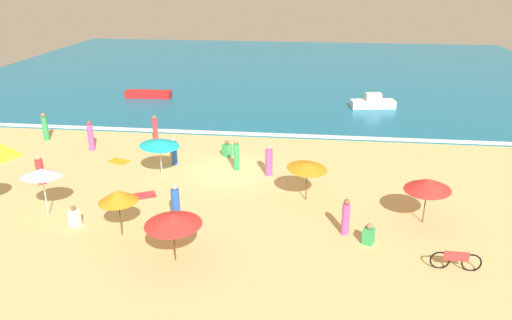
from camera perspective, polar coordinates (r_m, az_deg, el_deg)
The scene contains 26 objects.
ground_plane at distance 26.54m, azimuth -3.21°, elevation -1.39°, with size 60.00×60.00×0.00m, color #D8B775.
ocean_water at distance 53.25m, azimuth 2.03°, elevation 10.31°, with size 60.00×44.00×0.10m, color #146B93.
wave_breaker_foam at distance 32.33m, azimuth -1.30°, elevation 3.07°, with size 57.00×0.70×0.01m, color white.
beach_umbrella_2 at distance 18.24m, azimuth -9.63°, elevation -6.80°, with size 2.91×2.92×1.97m.
beach_umbrella_4 at distance 22.83m, azimuth 5.96°, elevation -0.68°, with size 2.69×2.69×1.95m.
beach_umbrella_5 at distance 20.44m, azimuth -15.74°, elevation -4.05°, with size 1.66×1.65×2.02m.
beach_umbrella_6 at distance 25.73m, azimuth -11.13°, elevation 1.95°, with size 2.54×2.53×2.11m.
beach_umbrella_7 at distance 23.01m, azimuth -23.66°, elevation -1.36°, with size 2.12×2.13×2.31m.
beach_umbrella_8 at distance 21.85m, azimuth 19.31°, elevation -2.67°, with size 2.69×2.68×2.12m.
parked_bicycle at distance 19.55m, azimuth 22.18°, elevation -10.73°, with size 1.82×0.12×0.76m.
beachgoer_0 at distance 20.53m, azimuth 10.36°, elevation -6.59°, with size 0.45×0.45×1.58m.
beachgoer_1 at distance 21.49m, azimuth -9.32°, elevation -5.02°, with size 0.38×0.38×1.72m.
beachgoer_2 at distance 20.21m, azimuth 12.94°, elevation -8.47°, with size 0.53×0.53×0.89m.
beachgoer_3 at distance 25.84m, azimuth 1.51°, elevation -0.14°, with size 0.53×0.53×1.69m.
beachgoer_4 at distance 22.32m, azimuth -20.32°, elevation -6.24°, with size 0.48×0.48×0.95m.
beachgoer_5 at distance 31.05m, azimuth -18.64°, elevation 2.63°, with size 0.48×0.48×1.84m.
beachgoer_6 at distance 27.62m, azimuth -9.47°, elevation 0.99°, with size 0.33×0.33×1.62m.
beachgoer_7 at distance 28.68m, azimuth -3.37°, elevation 1.25°, with size 0.62×0.62×0.95m.
beachgoer_8 at distance 27.09m, azimuth -23.78°, elevation -1.11°, with size 0.48×0.48×1.58m.
beachgoer_9 at distance 33.91m, azimuth -23.29°, elevation 3.50°, with size 0.37×0.37×1.80m.
beachgoer_10 at distance 26.48m, azimuth -2.29°, elevation 0.55°, with size 0.43×0.43×1.75m.
beachgoer_11 at distance 31.10m, azimuth -11.62°, elevation 3.39°, with size 0.30×0.30×1.84m.
beach_towel_0 at distance 29.01m, azimuth -15.63°, elevation -0.14°, with size 1.37×1.07×0.01m.
beach_towel_1 at distance 24.41m, azimuth -12.81°, elevation -4.03°, with size 1.31×1.20×0.01m.
small_boat_0 at distance 42.58m, azimuth -12.39°, elevation 7.48°, with size 3.83×1.06×0.58m.
small_boat_1 at distance 39.54m, azimuth 13.42°, elevation 6.49°, with size 3.52×1.73×1.15m.
Camera 1 is at (4.39, -24.08, 10.26)m, focal length 34.45 mm.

